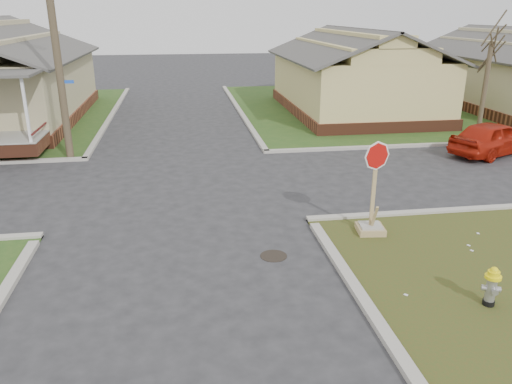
{
  "coord_description": "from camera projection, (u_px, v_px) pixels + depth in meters",
  "views": [
    {
      "loc": [
        0.17,
        -10.96,
        5.5
      ],
      "look_at": [
        2.0,
        1.0,
        1.1
      ],
      "focal_mm": 35.0,
      "sensor_mm": 36.0,
      "label": 1
    }
  ],
  "objects": [
    {
      "name": "stop_sign",
      "position": [
        372.0,
        213.0,
        12.88
      ],
      "size": [
        0.7,
        0.68,
        2.45
      ],
      "rotation": [
        0.0,
        0.0,
        -0.11
      ],
      "color": "tan",
      "rests_on": "ground"
    },
    {
      "name": "side_house_yellow",
      "position": [
        355.0,
        74.0,
        28.05
      ],
      "size": [
        7.6,
        11.6,
        4.7
      ],
      "color": "brown",
      "rests_on": "ground"
    },
    {
      "name": "red_sedan",
      "position": [
        493.0,
        138.0,
        20.09
      ],
      "size": [
        4.35,
        3.1,
        1.38
      ],
      "primitive_type": "imported",
      "rotation": [
        0.0,
        0.0,
        1.98
      ],
      "color": "#B01D0C",
      "rests_on": "ground"
    },
    {
      "name": "curbs",
      "position": [
        179.0,
        186.0,
        16.68
      ],
      "size": [
        80.0,
        40.0,
        0.12
      ],
      "primitive_type": null,
      "color": "#ABA69B",
      "rests_on": "ground"
    },
    {
      "name": "tree_mid_right",
      "position": [
        485.0,
        89.0,
        22.78
      ],
      "size": [
        0.22,
        0.22,
        4.2
      ],
      "primitive_type": "cylinder",
      "color": "#3D3123",
      "rests_on": "verge_far_right"
    },
    {
      "name": "fire_hydrant",
      "position": [
        492.0,
        284.0,
        9.68
      ],
      "size": [
        0.31,
        0.31,
        0.83
      ],
      "rotation": [
        0.0,
        0.0,
        -0.42
      ],
      "color": "black",
      "rests_on": "ground"
    },
    {
      "name": "utility_pole",
      "position": [
        55.0,
        36.0,
        18.12
      ],
      "size": [
        1.8,
        0.28,
        9.0
      ],
      "color": "#3D3123",
      "rests_on": "ground"
    },
    {
      "name": "manhole",
      "position": [
        274.0,
        256.0,
        11.89
      ],
      "size": [
        0.64,
        0.64,
        0.01
      ],
      "primitive_type": "cylinder",
      "color": "black",
      "rests_on": "ground"
    },
    {
      "name": "ground",
      "position": [
        180.0,
        253.0,
        12.04
      ],
      "size": [
        120.0,
        120.0,
        0.0
      ],
      "primitive_type": "plane",
      "color": "#28282B",
      "rests_on": "ground"
    }
  ]
}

